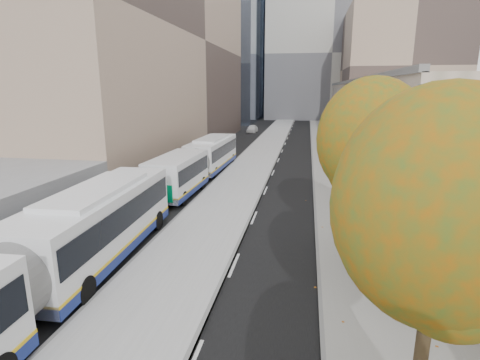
% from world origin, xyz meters
% --- Properties ---
extents(bus_platform, '(4.25, 150.00, 0.15)m').
position_xyz_m(bus_platform, '(-3.88, 35.00, 0.07)').
color(bus_platform, '#A3A3A3').
rests_on(bus_platform, ground).
extents(sidewalk, '(4.75, 150.00, 0.08)m').
position_xyz_m(sidewalk, '(4.12, 35.00, 0.04)').
color(sidewalk, gray).
rests_on(sidewalk, ground).
extents(building_tan, '(18.00, 92.00, 8.00)m').
position_xyz_m(building_tan, '(15.50, 64.00, 4.00)').
color(building_tan, tan).
rests_on(building_tan, ground).
extents(building_midrise, '(24.00, 46.00, 25.00)m').
position_xyz_m(building_midrise, '(-22.50, 41.00, 12.50)').
color(building_midrise, '#9F856F').
rests_on(building_midrise, ground).
extents(building_far_block, '(30.00, 18.00, 30.00)m').
position_xyz_m(building_far_block, '(6.00, 96.00, 15.00)').
color(building_far_block, '#ABA99F').
rests_on(building_far_block, ground).
extents(bus_shelter, '(1.90, 4.40, 2.53)m').
position_xyz_m(bus_shelter, '(5.69, 10.96, 2.19)').
color(bus_shelter, '#383A3F').
rests_on(bus_shelter, sidewalk).
extents(tree_b, '(4.00, 4.00, 6.97)m').
position_xyz_m(tree_b, '(3.60, 5.00, 5.04)').
color(tree_b, '#2F2416').
rests_on(tree_b, sidewalk).
extents(tree_c, '(4.20, 4.20, 7.28)m').
position_xyz_m(tree_c, '(3.60, 13.00, 5.25)').
color(tree_c, '#2F2416').
rests_on(tree_c, sidewalk).
extents(bus_near, '(3.30, 18.08, 3.00)m').
position_xyz_m(bus_near, '(-7.27, 7.64, 1.64)').
color(bus_near, silver).
rests_on(bus_near, ground).
extents(bus_far, '(2.83, 16.68, 2.77)m').
position_xyz_m(bus_far, '(-7.31, 26.69, 1.51)').
color(bus_far, silver).
rests_on(bus_far, ground).
extents(distant_car, '(1.63, 3.83, 1.29)m').
position_xyz_m(distant_car, '(-7.97, 60.82, 0.65)').
color(distant_car, silver).
rests_on(distant_car, ground).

